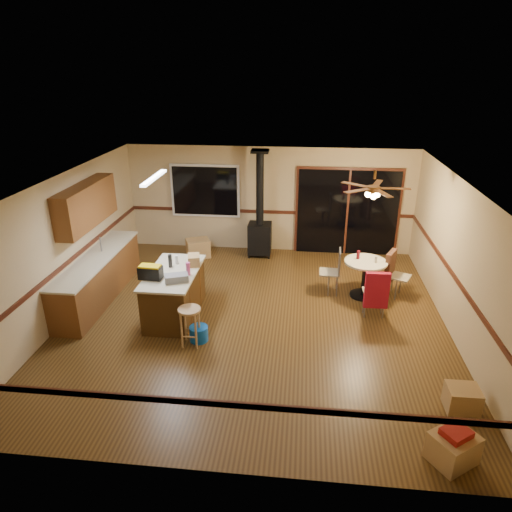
# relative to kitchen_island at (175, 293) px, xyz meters

# --- Properties ---
(floor) EXTENTS (7.00, 7.00, 0.00)m
(floor) POSITION_rel_kitchen_island_xyz_m (1.50, 0.00, -0.45)
(floor) COLOR #4C3215
(floor) RESTS_ON ground
(ceiling) EXTENTS (7.00, 7.00, 0.00)m
(ceiling) POSITION_rel_kitchen_island_xyz_m (1.50, 0.00, 2.15)
(ceiling) COLOR silver
(ceiling) RESTS_ON ground
(wall_back) EXTENTS (7.00, 0.00, 7.00)m
(wall_back) POSITION_rel_kitchen_island_xyz_m (1.50, 3.50, 0.85)
(wall_back) COLOR tan
(wall_back) RESTS_ON ground
(wall_front) EXTENTS (7.00, 0.00, 7.00)m
(wall_front) POSITION_rel_kitchen_island_xyz_m (1.50, -3.50, 0.85)
(wall_front) COLOR tan
(wall_front) RESTS_ON ground
(wall_left) EXTENTS (0.00, 7.00, 7.00)m
(wall_left) POSITION_rel_kitchen_island_xyz_m (-2.00, 0.00, 0.85)
(wall_left) COLOR tan
(wall_left) RESTS_ON ground
(wall_right) EXTENTS (0.00, 7.00, 7.00)m
(wall_right) POSITION_rel_kitchen_island_xyz_m (5.00, 0.00, 0.85)
(wall_right) COLOR tan
(wall_right) RESTS_ON ground
(chair_rail) EXTENTS (7.00, 7.00, 0.08)m
(chair_rail) POSITION_rel_kitchen_island_xyz_m (1.50, 0.00, 0.55)
(chair_rail) COLOR #431C10
(chair_rail) RESTS_ON ground
(window) EXTENTS (1.72, 0.10, 1.32)m
(window) POSITION_rel_kitchen_island_xyz_m (-0.10, 3.45, 1.05)
(window) COLOR black
(window) RESTS_ON ground
(sliding_door) EXTENTS (2.52, 0.10, 2.10)m
(sliding_door) POSITION_rel_kitchen_island_xyz_m (3.40, 3.45, 0.60)
(sliding_door) COLOR black
(sliding_door) RESTS_ON ground
(lower_cabinets) EXTENTS (0.60, 3.00, 0.86)m
(lower_cabinets) POSITION_rel_kitchen_island_xyz_m (-1.70, 0.50, -0.02)
(lower_cabinets) COLOR brown
(lower_cabinets) RESTS_ON ground
(countertop) EXTENTS (0.64, 3.04, 0.04)m
(countertop) POSITION_rel_kitchen_island_xyz_m (-1.70, 0.50, 0.43)
(countertop) COLOR beige
(countertop) RESTS_ON lower_cabinets
(upper_cabinets) EXTENTS (0.35, 2.00, 0.80)m
(upper_cabinets) POSITION_rel_kitchen_island_xyz_m (-1.83, 0.70, 1.45)
(upper_cabinets) COLOR brown
(upper_cabinets) RESTS_ON ground
(kitchen_island) EXTENTS (0.88, 1.68, 0.90)m
(kitchen_island) POSITION_rel_kitchen_island_xyz_m (0.00, 0.00, 0.00)
(kitchen_island) COLOR #402810
(kitchen_island) RESTS_ON ground
(wood_stove) EXTENTS (0.55, 0.50, 2.52)m
(wood_stove) POSITION_rel_kitchen_island_xyz_m (1.30, 3.05, 0.28)
(wood_stove) COLOR black
(wood_stove) RESTS_ON ground
(ceiling_fan) EXTENTS (0.24, 0.24, 0.55)m
(ceiling_fan) POSITION_rel_kitchen_island_xyz_m (3.62, 1.14, 1.76)
(ceiling_fan) COLOR brown
(ceiling_fan) RESTS_ON ceiling
(fluorescent_strip) EXTENTS (0.10, 1.20, 0.04)m
(fluorescent_strip) POSITION_rel_kitchen_island_xyz_m (-0.30, 0.30, 2.11)
(fluorescent_strip) COLOR white
(fluorescent_strip) RESTS_ON ceiling
(toolbox_grey) EXTENTS (0.45, 0.35, 0.12)m
(toolbox_grey) POSITION_rel_kitchen_island_xyz_m (0.18, -0.38, 0.51)
(toolbox_grey) COLOR slate
(toolbox_grey) RESTS_ON kitchen_island
(toolbox_black) EXTENTS (0.42, 0.24, 0.22)m
(toolbox_black) POSITION_rel_kitchen_island_xyz_m (-0.30, -0.32, 0.56)
(toolbox_black) COLOR black
(toolbox_black) RESTS_ON kitchen_island
(toolbox_yellow_lid) EXTENTS (0.38, 0.22, 0.03)m
(toolbox_yellow_lid) POSITION_rel_kitchen_island_xyz_m (-0.30, -0.32, 0.69)
(toolbox_yellow_lid) COLOR gold
(toolbox_yellow_lid) RESTS_ON toolbox_black
(box_on_island) EXTENTS (0.28, 0.34, 0.20)m
(box_on_island) POSITION_rel_kitchen_island_xyz_m (0.32, 0.34, 0.55)
(box_on_island) COLOR #A37C48
(box_on_island) RESTS_ON kitchen_island
(bottle_dark) EXTENTS (0.08, 0.08, 0.25)m
(bottle_dark) POSITION_rel_kitchen_island_xyz_m (-0.09, 0.19, 0.57)
(bottle_dark) COLOR black
(bottle_dark) RESTS_ON kitchen_island
(bottle_pink) EXTENTS (0.10, 0.10, 0.24)m
(bottle_pink) POSITION_rel_kitchen_island_xyz_m (0.32, -0.11, 0.57)
(bottle_pink) COLOR #D84C8C
(bottle_pink) RESTS_ON kitchen_island
(bottle_white) EXTENTS (0.07, 0.07, 0.17)m
(bottle_white) POSITION_rel_kitchen_island_xyz_m (-0.02, 0.35, 0.53)
(bottle_white) COLOR white
(bottle_white) RESTS_ON kitchen_island
(bar_stool) EXTENTS (0.47, 0.47, 0.69)m
(bar_stool) POSITION_rel_kitchen_island_xyz_m (0.53, -0.95, -0.11)
(bar_stool) COLOR tan
(bar_stool) RESTS_ON floor
(blue_bucket) EXTENTS (0.35, 0.35, 0.27)m
(blue_bucket) POSITION_rel_kitchen_island_xyz_m (0.63, -0.81, -0.32)
(blue_bucket) COLOR blue
(blue_bucket) RESTS_ON floor
(dining_table) EXTENTS (0.85, 0.85, 0.78)m
(dining_table) POSITION_rel_kitchen_island_xyz_m (3.62, 1.14, 0.08)
(dining_table) COLOR black
(dining_table) RESTS_ON ground
(glass_red) EXTENTS (0.08, 0.08, 0.17)m
(glass_red) POSITION_rel_kitchen_island_xyz_m (3.47, 1.24, 0.41)
(glass_red) COLOR #590C14
(glass_red) RESTS_ON dining_table
(glass_cream) EXTENTS (0.06, 0.06, 0.13)m
(glass_cream) POSITION_rel_kitchen_island_xyz_m (3.80, 1.09, 0.39)
(glass_cream) COLOR beige
(glass_cream) RESTS_ON dining_table
(chair_left) EXTENTS (0.42, 0.42, 0.51)m
(chair_left) POSITION_rel_kitchen_island_xyz_m (3.02, 1.24, 0.14)
(chair_left) COLOR tan
(chair_left) RESTS_ON ground
(chair_near) EXTENTS (0.44, 0.47, 0.70)m
(chair_near) POSITION_rel_kitchen_island_xyz_m (3.72, 0.26, 0.14)
(chair_near) COLOR tan
(chair_near) RESTS_ON ground
(chair_right) EXTENTS (0.60, 0.58, 0.70)m
(chair_right) POSITION_rel_kitchen_island_xyz_m (4.15, 1.27, 0.14)
(chair_right) COLOR tan
(chair_right) RESTS_ON ground
(box_under_window) EXTENTS (0.67, 0.62, 0.44)m
(box_under_window) POSITION_rel_kitchen_island_xyz_m (-0.20, 2.83, -0.23)
(box_under_window) COLOR #A37C48
(box_under_window) RESTS_ON floor
(box_corner_a) EXTENTS (0.66, 0.64, 0.38)m
(box_corner_a) POSITION_rel_kitchen_island_xyz_m (4.22, -3.03, -0.26)
(box_corner_a) COLOR #A37C48
(box_corner_a) RESTS_ON floor
(box_corner_b) EXTENTS (0.43, 0.37, 0.35)m
(box_corner_b) POSITION_rel_kitchen_island_xyz_m (4.60, -2.10, -0.28)
(box_corner_b) COLOR #A37C48
(box_corner_b) RESTS_ON floor
(box_small_red) EXTENTS (0.41, 0.39, 0.08)m
(box_small_red) POSITION_rel_kitchen_island_xyz_m (4.22, -3.03, -0.03)
(box_small_red) COLOR maroon
(box_small_red) RESTS_ON box_corner_a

